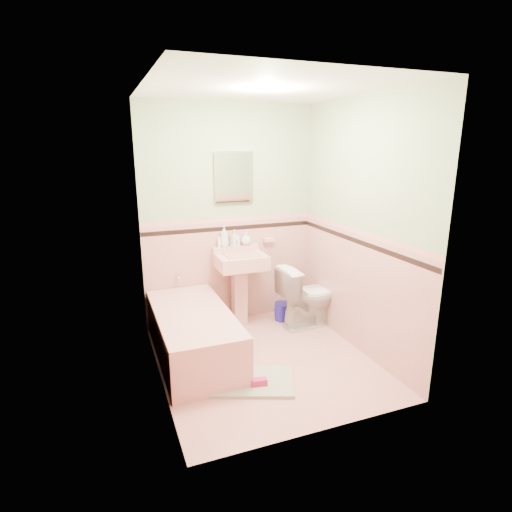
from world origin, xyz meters
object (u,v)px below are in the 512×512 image
object	(u,v)px
soap_bottle_mid	(235,238)
soap_bottle_right	(246,238)
bathtub	(194,336)
sink	(241,291)
shoe	(259,382)
soap_bottle_left	(224,236)
bucket	(282,312)
toilet	(309,295)
medicine_cabinet	(234,177)

from	to	relation	value
soap_bottle_mid	soap_bottle_right	bearing A→B (deg)	0.00
bathtub	sink	xyz separation A→B (m)	(0.68, 0.53, 0.20)
sink	shoe	world-z (taller)	sink
soap_bottle_left	soap_bottle_right	distance (m)	0.27
soap_bottle_left	bucket	distance (m)	1.15
soap_bottle_mid	bucket	size ratio (longest dim) A/B	0.89
soap_bottle_mid	toilet	distance (m)	1.09
bathtub	soap_bottle_left	xyz separation A→B (m)	(0.55, 0.71, 0.81)
soap_bottle_left	toilet	size ratio (longest dim) A/B	0.33
bucket	toilet	bearing A→B (deg)	-46.00
soap_bottle_left	sink	bearing A→B (deg)	-53.24
sink	soap_bottle_mid	distance (m)	0.61
medicine_cabinet	bathtub	bearing A→B (deg)	-132.58
soap_bottle_left	soap_bottle_right	world-z (taller)	soap_bottle_left
soap_bottle_right	bathtub	bearing A→B (deg)	-138.71
bathtub	medicine_cabinet	world-z (taller)	medicine_cabinet
shoe	medicine_cabinet	bearing A→B (deg)	88.12
toilet	bucket	bearing A→B (deg)	39.80
bucket	shoe	world-z (taller)	bucket
toilet	shoe	bearing A→B (deg)	130.49
bathtub	soap_bottle_left	size ratio (longest dim) A/B	6.14
medicine_cabinet	soap_bottle_mid	bearing A→B (deg)	-108.34
sink	shoe	xyz separation A→B (m)	(-0.28, -1.28, -0.37)
soap_bottle_mid	medicine_cabinet	bearing A→B (deg)	71.66
soap_bottle_mid	soap_bottle_right	size ratio (longest dim) A/B	1.22
soap_bottle_right	toilet	bearing A→B (deg)	-36.40
sink	soap_bottle_mid	xyz separation A→B (m)	(-0.01, 0.18, 0.58)
bathtub	shoe	bearing A→B (deg)	-61.71
sink	toilet	bearing A→B (deg)	-20.06
bathtub	medicine_cabinet	bearing A→B (deg)	47.42
bucket	soap_bottle_mid	bearing A→B (deg)	157.78
sink	medicine_cabinet	xyz separation A→B (m)	(0.00, 0.21, 1.27)
soap_bottle_right	toilet	world-z (taller)	soap_bottle_right
bathtub	toilet	size ratio (longest dim) A/B	2.05
medicine_cabinet	bucket	bearing A→B (deg)	-25.43
soap_bottle_right	bucket	xyz separation A→B (m)	(0.38, -0.21, -0.89)
medicine_cabinet	toilet	size ratio (longest dim) A/B	0.76
soap_bottle_mid	toilet	world-z (taller)	soap_bottle_mid
soap_bottle_right	soap_bottle_left	bearing A→B (deg)	180.00
sink	toilet	xyz separation A→B (m)	(0.74, -0.27, -0.06)
soap_bottle_left	toilet	xyz separation A→B (m)	(0.87, -0.45, -0.67)
medicine_cabinet	toilet	world-z (taller)	medicine_cabinet
soap_bottle_right	toilet	size ratio (longest dim) A/B	0.21
medicine_cabinet	bucket	size ratio (longest dim) A/B	2.61
shoe	toilet	bearing A→B (deg)	53.45
soap_bottle_mid	soap_bottle_right	world-z (taller)	soap_bottle_mid
soap_bottle_right	medicine_cabinet	bearing A→B (deg)	166.85
sink	toilet	size ratio (longest dim) A/B	1.18
sink	soap_bottle_left	distance (m)	0.65
medicine_cabinet	shoe	world-z (taller)	medicine_cabinet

